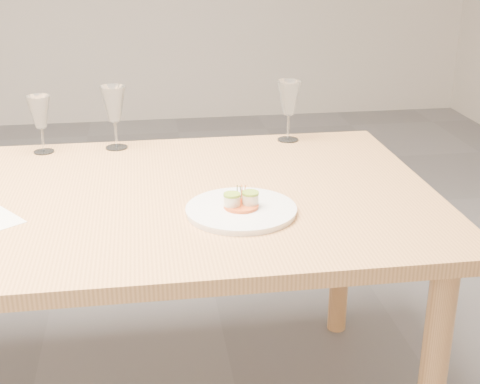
{
  "coord_description": "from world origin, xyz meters",
  "views": [
    {
      "loc": [
        0.41,
        -1.71,
        1.43
      ],
      "look_at": [
        0.65,
        -0.15,
        0.8
      ],
      "focal_mm": 50.0,
      "sensor_mm": 36.0,
      "label": 1
    }
  ],
  "objects": [
    {
      "name": "wine_glass_3",
      "position": [
        0.32,
        0.43,
        0.89
      ],
      "size": [
        0.08,
        0.08,
        0.21
      ],
      "color": "white",
      "rests_on": "dining_table"
    },
    {
      "name": "wine_glass_2",
      "position": [
        0.09,
        0.42,
        0.88
      ],
      "size": [
        0.07,
        0.07,
        0.19
      ],
      "color": "white",
      "rests_on": "dining_table"
    },
    {
      "name": "dinner_plate",
      "position": [
        0.65,
        -0.17,
        0.76
      ],
      "size": [
        0.28,
        0.28,
        0.07
      ],
      "rotation": [
        0.0,
        0.0,
        -0.41
      ],
      "color": "white",
      "rests_on": "dining_table"
    },
    {
      "name": "wine_glass_4",
      "position": [
        0.9,
        0.43,
        0.89
      ],
      "size": [
        0.08,
        0.08,
        0.2
      ],
      "color": "white",
      "rests_on": "dining_table"
    }
  ]
}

